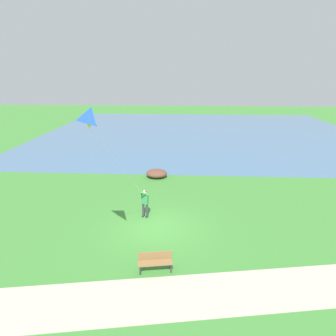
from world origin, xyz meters
TOP-DOWN VIEW (x-y plane):
  - ground_plane at (0.00, 0.00)m, footprint 120.00×120.00m
  - lake_water at (-26.70, 4.00)m, footprint 36.00×44.00m
  - walkway_path at (5.01, 2.00)m, footprint 7.47×31.97m
  - person_kite_flyer at (-1.28, -0.84)m, footprint 0.63×0.50m
  - flying_kite at (3.10, -2.17)m, footprint 4.62×1.78m
  - park_bench_near_walkway at (3.60, 0.25)m, footprint 0.67×1.55m
  - lakeside_shrub at (-8.10, -0.77)m, footprint 1.47×1.72m

SIDE VIEW (x-z plane):
  - ground_plane at x=0.00m, z-range 0.00..0.00m
  - lake_water at x=-26.70m, z-range 0.00..0.01m
  - walkway_path at x=5.01m, z-range 0.00..0.02m
  - lakeside_shrub at x=-8.10m, z-range 0.00..0.67m
  - park_bench_near_walkway at x=3.60m, z-range 0.07..0.95m
  - person_kite_flyer at x=-1.28m, z-range 0.13..1.96m
  - flying_kite at x=3.10m, z-range 3.96..9.26m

